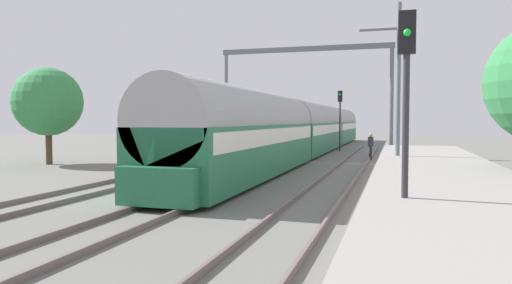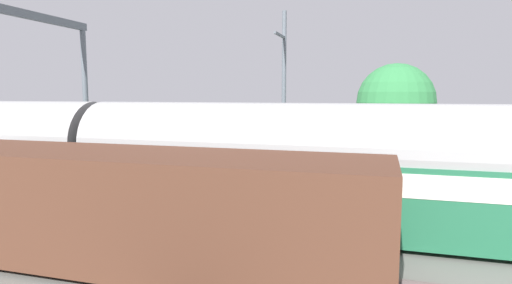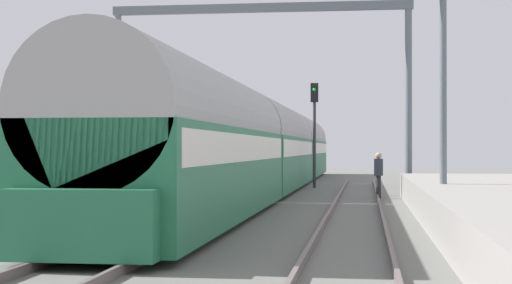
{
  "view_description": "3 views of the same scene",
  "coord_description": "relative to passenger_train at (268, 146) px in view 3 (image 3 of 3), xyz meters",
  "views": [
    {
      "loc": [
        6.36,
        -16.2,
        2.57
      ],
      "look_at": [
        0.0,
        4.83,
        1.53
      ],
      "focal_mm": 32.55,
      "sensor_mm": 36.0,
      "label": 1
    },
    {
      "loc": [
        -12.89,
        2.07,
        4.27
      ],
      "look_at": [
        1.59,
        6.34,
        2.54
      ],
      "focal_mm": 29.79,
      "sensor_mm": 36.0,
      "label": 2
    },
    {
      "loc": [
        4.32,
        -16.86,
        1.88
      ],
      "look_at": [
        0.0,
        15.76,
        2.13
      ],
      "focal_mm": 58.14,
      "sensor_mm": 36.0,
      "label": 3
    }
  ],
  "objects": [
    {
      "name": "ground",
      "position": [
        0.0,
        -19.86,
        -1.97
      ],
      "size": [
        120.0,
        120.0,
        0.0
      ],
      "primitive_type": "plane",
      "color": "slate"
    },
    {
      "name": "track_west",
      "position": [
        0.0,
        -19.86,
        -1.89
      ],
      "size": [
        1.52,
        60.0,
        0.16
      ],
      "color": "#675958",
      "rests_on": "ground"
    },
    {
      "name": "track_east",
      "position": [
        4.04,
        -19.86,
        -1.89
      ],
      "size": [
        1.52,
        60.0,
        0.16
      ],
      "color": "#675958",
      "rests_on": "ground"
    },
    {
      "name": "passenger_train",
      "position": [
        0.0,
        0.0,
        0.0
      ],
      "size": [
        2.93,
        49.2,
        3.82
      ],
      "color": "#236B47",
      "rests_on": "ground"
    },
    {
      "name": "freight_car",
      "position": [
        -4.04,
        -11.68,
        -0.5
      ],
      "size": [
        2.8,
        13.0,
        2.7
      ],
      "color": "#563323",
      "rests_on": "ground"
    },
    {
      "name": "person_crossing",
      "position": [
        4.8,
        -5.29,
        -0.94
      ],
      "size": [
        0.34,
        0.45,
        1.73
      ],
      "rotation": [
        0.0,
        0.0,
        4.44
      ],
      "color": "#272727",
      "rests_on": "ground"
    },
    {
      "name": "railway_signal_far",
      "position": [
        1.92,
        2.56,
        1.22
      ],
      "size": [
        0.36,
        0.3,
        4.98
      ],
      "color": "#2D2D33",
      "rests_on": "ground"
    },
    {
      "name": "catenary_gantry",
      "position": [
        0.0,
        -2.88,
        3.66
      ],
      "size": [
        12.48,
        0.28,
        7.86
      ],
      "color": "slate",
      "rests_on": "ground"
    },
    {
      "name": "catenary_pole_east_mid",
      "position": [
        6.39,
        -13.44,
        2.18
      ],
      "size": [
        1.9,
        0.2,
        8.0
      ],
      "color": "slate",
      "rests_on": "ground"
    }
  ]
}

